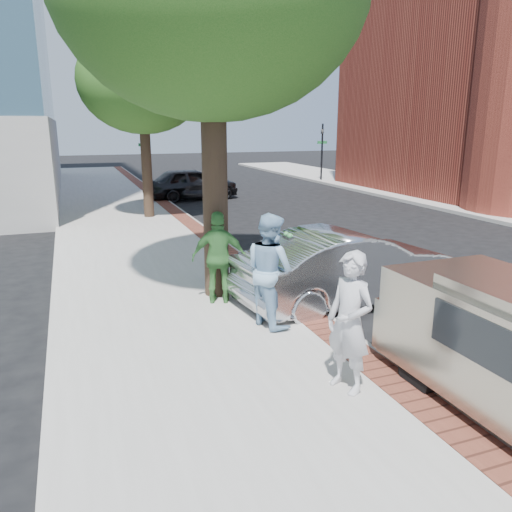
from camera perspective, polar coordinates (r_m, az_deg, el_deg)
name	(u,v)px	position (r m, az deg, el deg)	size (l,w,h in m)	color
ground	(276,328)	(9.50, 2.32, -8.23)	(120.00, 120.00, 0.00)	black
sidewalk	(138,241)	(16.57, -13.37, 1.68)	(5.00, 60.00, 0.15)	#9E9991
brick_strip	(204,234)	(16.95, -6.00, 2.56)	(0.60, 60.00, 0.01)	brown
curb	(214,235)	(17.06, -4.85, 2.39)	(0.10, 60.00, 0.15)	gray
signal_near	(145,151)	(30.40, -12.59, 11.65)	(0.70, 0.15, 3.80)	black
signal_far	(322,148)	(34.04, 7.55, 12.16)	(0.70, 0.15, 3.80)	black
tree_far	(142,81)	(20.33, -12.90, 18.88)	(4.80, 4.80, 7.14)	black
parking_meter	(288,253)	(10.11, 3.65, 0.39)	(0.12, 0.32, 1.47)	gray
person_gray	(350,322)	(6.89, 10.66, -7.46)	(0.72, 0.47, 1.97)	#B5B5BA
person_officer	(270,270)	(8.97, 1.64, -1.60)	(1.00, 0.78, 2.07)	#8DB8DA
person_green	(219,258)	(10.15, -4.22, -0.19)	(1.11, 0.46, 1.90)	#3D7E39
sedan_silver	(347,267)	(10.70, 10.40, -1.23)	(1.71, 4.89, 1.61)	#B1B4B9
bg_car	(191,184)	(25.96, -7.41, 8.21)	(1.91, 4.76, 1.62)	black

